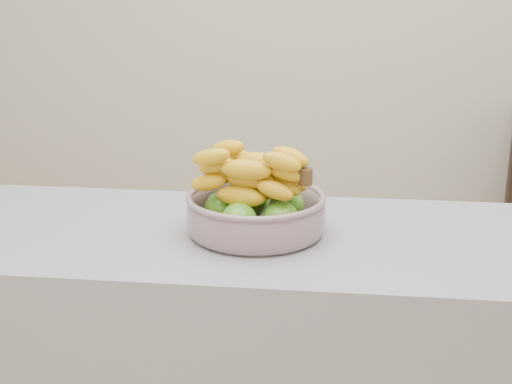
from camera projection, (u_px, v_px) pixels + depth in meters
fruit_bowl at (256, 207)px, 1.64m from camera, size 0.32×0.32×0.19m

